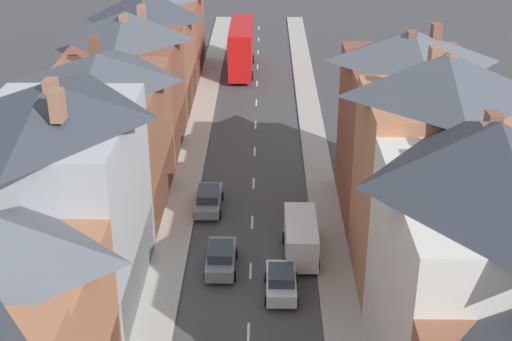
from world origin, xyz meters
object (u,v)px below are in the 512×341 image
at_px(car_near_silver, 281,282).
at_px(car_parked_right_a, 209,199).
at_px(double_decker_bus_lead, 241,47).
at_px(car_near_blue, 221,257).
at_px(delivery_van, 301,237).

relative_size(car_near_silver, car_parked_right_a, 0.85).
height_order(double_decker_bus_lead, car_near_blue, double_decker_bus_lead).
bearing_deg(car_near_silver, delivery_van, 72.81).
relative_size(car_near_blue, car_parked_right_a, 0.92).
bearing_deg(car_near_blue, car_near_silver, -35.39).
xyz_separation_m(double_decker_bus_lead, car_near_silver, (3.61, -42.47, -1.98)).
height_order(double_decker_bus_lead, delivery_van, double_decker_bus_lead).
xyz_separation_m(car_parked_right_a, delivery_van, (6.20, -6.04, 0.54)).
height_order(double_decker_bus_lead, car_parked_right_a, double_decker_bus_lead).
xyz_separation_m(double_decker_bus_lead, delivery_van, (4.91, -38.27, -1.48)).
distance_m(car_near_silver, car_parked_right_a, 11.35).
height_order(car_near_blue, car_near_silver, car_near_silver).
height_order(car_near_blue, car_parked_right_a, car_near_blue).
bearing_deg(double_decker_bus_lead, car_near_blue, -89.99).
xyz_separation_m(car_near_blue, car_near_silver, (3.60, -2.56, 0.01)).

